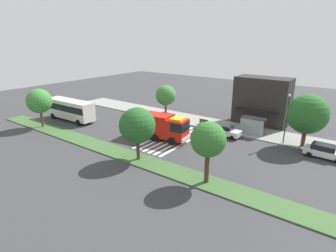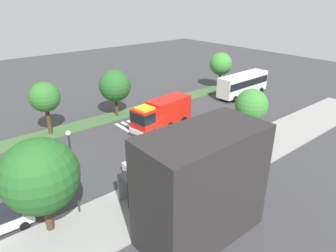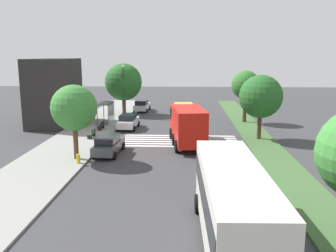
% 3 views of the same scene
% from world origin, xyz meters
% --- Properties ---
extents(ground_plane, '(120.00, 120.00, 0.00)m').
position_xyz_m(ground_plane, '(0.00, 0.00, 0.00)').
color(ground_plane, '#38383A').
extents(sidewalk, '(60.00, 5.76, 0.14)m').
position_xyz_m(sidewalk, '(0.00, 9.62, 0.07)').
color(sidewalk, gray).
rests_on(sidewalk, ground_plane).
extents(median_strip, '(60.00, 3.00, 0.14)m').
position_xyz_m(median_strip, '(0.00, -8.24, 0.07)').
color(median_strip, '#3D6033').
rests_on(median_strip, ground_plane).
extents(crosswalk, '(4.95, 12.13, 0.01)m').
position_xyz_m(crosswalk, '(-0.40, 0.00, 0.01)').
color(crosswalk, silver).
rests_on(crosswalk, ground_plane).
extents(fire_truck, '(8.62, 3.60, 3.63)m').
position_xyz_m(fire_truck, '(-1.71, -1.09, 2.04)').
color(fire_truck, red).
rests_on(fire_truck, ground_plane).
extents(parked_car_west, '(4.85, 2.18, 1.65)m').
position_xyz_m(parked_car_west, '(-5.53, 5.54, 0.85)').
color(parked_car_west, '#474C51').
rests_on(parked_car_west, ground_plane).
extents(parked_car_mid, '(4.53, 2.20, 1.70)m').
position_xyz_m(parked_car_mid, '(5.15, 5.54, 0.87)').
color(parked_car_mid, silver).
rests_on(parked_car_mid, ground_plane).
extents(transit_bus, '(10.17, 3.08, 3.61)m').
position_xyz_m(transit_bus, '(-20.26, -3.03, 2.13)').
color(transit_bus, silver).
rests_on(transit_bus, ground_plane).
extents(bus_stop_shelter, '(3.50, 1.40, 2.46)m').
position_xyz_m(bus_stop_shelter, '(8.12, 8.43, 1.89)').
color(bus_stop_shelter, '#4C4C51').
rests_on(bus_stop_shelter, sidewalk).
extents(bench_near_shelter, '(1.60, 0.50, 0.90)m').
position_xyz_m(bench_near_shelter, '(4.12, 8.40, 0.59)').
color(bench_near_shelter, black).
rests_on(bench_near_shelter, sidewalk).
extents(bench_west_of_shelter, '(1.60, 0.50, 0.90)m').
position_xyz_m(bench_west_of_shelter, '(0.03, 8.40, 0.59)').
color(bench_west_of_shelter, '#2D472D').
rests_on(bench_west_of_shelter, sidewalk).
extents(street_lamp, '(0.36, 0.36, 6.83)m').
position_xyz_m(street_lamp, '(12.94, 7.34, 4.13)').
color(street_lamp, '#2D2D30').
rests_on(street_lamp, sidewalk).
extents(storefront_building, '(8.65, 5.12, 7.85)m').
position_xyz_m(storefront_building, '(7.27, 14.65, 3.92)').
color(storefront_building, '#282626').
rests_on(storefront_building, ground_plane).
extents(sidewalk_tree_far_west, '(3.61, 3.61, 5.93)m').
position_xyz_m(sidewalk_tree_far_west, '(-7.46, 7.74, 4.24)').
color(sidewalk_tree_far_west, '#513823').
rests_on(sidewalk_tree_far_west, sidewalk).
extents(sidewalk_tree_center, '(5.16, 5.16, 7.00)m').
position_xyz_m(sidewalk_tree_center, '(15.31, 7.74, 4.54)').
color(sidewalk_tree_center, '#47301E').
rests_on(sidewalk_tree_center, sidewalk).
extents(median_tree_far_west, '(3.87, 3.87, 6.19)m').
position_xyz_m(median_tree_far_west, '(-20.52, -8.24, 4.37)').
color(median_tree_far_west, '#513823').
rests_on(median_tree_far_west, median_strip).
extents(median_tree_west, '(4.20, 4.20, 6.30)m').
position_xyz_m(median_tree_west, '(0.37, -8.24, 4.32)').
color(median_tree_west, '#47301E').
rests_on(median_tree_west, median_strip).
extents(median_tree_center, '(3.47, 3.47, 6.28)m').
position_xyz_m(median_tree_center, '(9.51, -8.24, 4.64)').
color(median_tree_center, '#47301E').
rests_on(median_tree_center, median_strip).
extents(fire_hydrant, '(0.28, 0.28, 0.70)m').
position_xyz_m(fire_hydrant, '(-8.66, 7.24, 0.49)').
color(fire_hydrant, gold).
rests_on(fire_hydrant, sidewalk).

